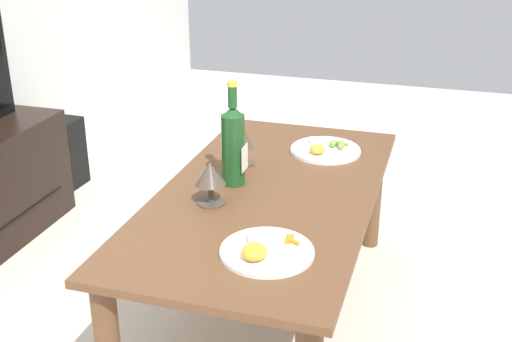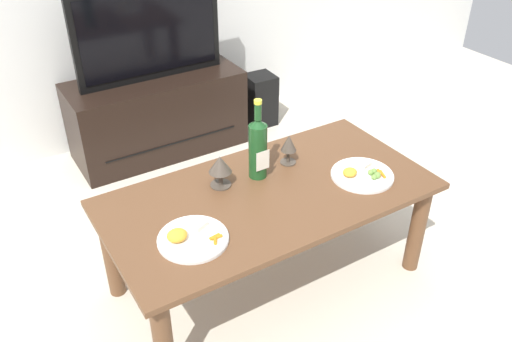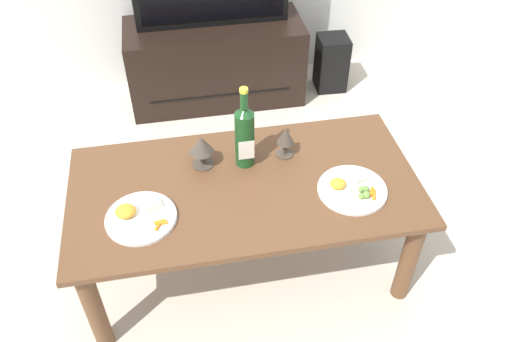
{
  "view_description": "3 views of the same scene",
  "coord_description": "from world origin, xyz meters",
  "px_view_note": "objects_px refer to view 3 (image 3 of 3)",
  "views": [
    {
      "loc": [
        -1.9,
        -0.54,
        1.39
      ],
      "look_at": [
        0.02,
        0.05,
        0.54
      ],
      "focal_mm": 46.1,
      "sensor_mm": 36.0,
      "label": 1
    },
    {
      "loc": [
        -0.98,
        -1.49,
        1.74
      ],
      "look_at": [
        -0.03,
        0.05,
        0.57
      ],
      "focal_mm": 37.38,
      "sensor_mm": 36.0,
      "label": 2
    },
    {
      "loc": [
        -0.22,
        -1.44,
        1.88
      ],
      "look_at": [
        0.05,
        0.01,
        0.54
      ],
      "focal_mm": 36.45,
      "sensor_mm": 36.0,
      "label": 3
    }
  ],
  "objects_px": {
    "dining_table": "(245,199)",
    "goblet_left": "(201,146)",
    "wine_bottle": "(245,134)",
    "dinner_plate_left": "(140,216)",
    "goblet_right": "(286,137)",
    "tv_stand": "(216,62)",
    "floor_speaker": "(331,63)",
    "dinner_plate_right": "(352,189)"
  },
  "relations": [
    {
      "from": "goblet_right",
      "to": "dinner_plate_left",
      "type": "distance_m",
      "value": 0.65
    },
    {
      "from": "floor_speaker",
      "to": "wine_bottle",
      "type": "distance_m",
      "value": 1.47
    },
    {
      "from": "dining_table",
      "to": "floor_speaker",
      "type": "height_order",
      "value": "dining_table"
    },
    {
      "from": "dinner_plate_right",
      "to": "goblet_left",
      "type": "bearing_deg",
      "value": 154.73
    },
    {
      "from": "wine_bottle",
      "to": "dinner_plate_right",
      "type": "height_order",
      "value": "wine_bottle"
    },
    {
      "from": "floor_speaker",
      "to": "wine_bottle",
      "type": "bearing_deg",
      "value": -120.06
    },
    {
      "from": "wine_bottle",
      "to": "dinner_plate_right",
      "type": "xyz_separation_m",
      "value": [
        0.38,
        -0.24,
        -0.13
      ]
    },
    {
      "from": "goblet_right",
      "to": "dining_table",
      "type": "bearing_deg",
      "value": -142.64
    },
    {
      "from": "floor_speaker",
      "to": "dinner_plate_left",
      "type": "height_order",
      "value": "dinner_plate_left"
    },
    {
      "from": "wine_bottle",
      "to": "dinner_plate_left",
      "type": "bearing_deg",
      "value": -151.05
    },
    {
      "from": "tv_stand",
      "to": "dinner_plate_right",
      "type": "xyz_separation_m",
      "value": [
        0.35,
        -1.45,
        0.25
      ]
    },
    {
      "from": "goblet_right",
      "to": "dinner_plate_right",
      "type": "bearing_deg",
      "value": -51.36
    },
    {
      "from": "goblet_right",
      "to": "wine_bottle",
      "type": "bearing_deg",
      "value": -173.74
    },
    {
      "from": "dining_table",
      "to": "goblet_left",
      "type": "xyz_separation_m",
      "value": [
        -0.15,
        0.15,
        0.18
      ]
    },
    {
      "from": "tv_stand",
      "to": "wine_bottle",
      "type": "relative_size",
      "value": 2.92
    },
    {
      "from": "dining_table",
      "to": "tv_stand",
      "type": "bearing_deg",
      "value": 88.11
    },
    {
      "from": "dinner_plate_right",
      "to": "dining_table",
      "type": "bearing_deg",
      "value": 164.59
    },
    {
      "from": "tv_stand",
      "to": "dinner_plate_right",
      "type": "bearing_deg",
      "value": -76.27
    },
    {
      "from": "floor_speaker",
      "to": "goblet_right",
      "type": "xyz_separation_m",
      "value": [
        -0.58,
        -1.17,
        0.4
      ]
    },
    {
      "from": "dining_table",
      "to": "dinner_plate_right",
      "type": "bearing_deg",
      "value": -15.41
    },
    {
      "from": "floor_speaker",
      "to": "goblet_right",
      "type": "height_order",
      "value": "goblet_right"
    },
    {
      "from": "wine_bottle",
      "to": "goblet_right",
      "type": "xyz_separation_m",
      "value": [
        0.17,
        0.02,
        -0.05
      ]
    },
    {
      "from": "dining_table",
      "to": "floor_speaker",
      "type": "distance_m",
      "value": 1.54
    },
    {
      "from": "dining_table",
      "to": "floor_speaker",
      "type": "relative_size",
      "value": 3.86
    },
    {
      "from": "dining_table",
      "to": "goblet_left",
      "type": "height_order",
      "value": "goblet_left"
    },
    {
      "from": "goblet_left",
      "to": "dinner_plate_left",
      "type": "bearing_deg",
      "value": -135.27
    },
    {
      "from": "dining_table",
      "to": "dinner_plate_right",
      "type": "distance_m",
      "value": 0.42
    },
    {
      "from": "wine_bottle",
      "to": "dinner_plate_left",
      "type": "height_order",
      "value": "wine_bottle"
    },
    {
      "from": "goblet_left",
      "to": "goblet_right",
      "type": "xyz_separation_m",
      "value": [
        0.34,
        0.0,
        -0.0
      ]
    },
    {
      "from": "dining_table",
      "to": "tv_stand",
      "type": "distance_m",
      "value": 1.35
    },
    {
      "from": "tv_stand",
      "to": "dinner_plate_right",
      "type": "distance_m",
      "value": 1.52
    },
    {
      "from": "tv_stand",
      "to": "dinner_plate_left",
      "type": "height_order",
      "value": "dinner_plate_left"
    },
    {
      "from": "tv_stand",
      "to": "wine_bottle",
      "type": "distance_m",
      "value": 1.27
    },
    {
      "from": "goblet_right",
      "to": "dinner_plate_right",
      "type": "distance_m",
      "value": 0.34
    },
    {
      "from": "wine_bottle",
      "to": "goblet_right",
      "type": "bearing_deg",
      "value": 6.26
    },
    {
      "from": "tv_stand",
      "to": "goblet_right",
      "type": "distance_m",
      "value": 1.25
    },
    {
      "from": "dinner_plate_left",
      "to": "dinner_plate_right",
      "type": "distance_m",
      "value": 0.8
    },
    {
      "from": "goblet_left",
      "to": "dining_table",
      "type": "bearing_deg",
      "value": -45.21
    },
    {
      "from": "floor_speaker",
      "to": "wine_bottle",
      "type": "height_order",
      "value": "wine_bottle"
    },
    {
      "from": "floor_speaker",
      "to": "dinner_plate_right",
      "type": "bearing_deg",
      "value": -102.47
    },
    {
      "from": "tv_stand",
      "to": "dining_table",
      "type": "bearing_deg",
      "value": -91.89
    },
    {
      "from": "tv_stand",
      "to": "goblet_right",
      "type": "height_order",
      "value": "goblet_right"
    }
  ]
}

